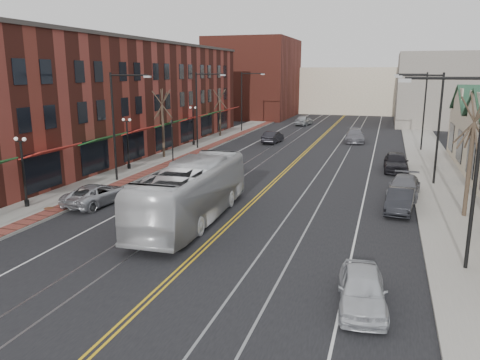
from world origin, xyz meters
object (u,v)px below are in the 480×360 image
Objects in this scene: transit_bus at (192,192)px; parked_car_b at (400,201)px; parked_suv at (97,194)px; parked_car_d at (396,162)px; parked_car_a at (362,289)px; parked_car_c at (404,187)px.

transit_bus is 2.86× the size of parked_car_b.
parked_suv is 24.35m from parked_car_d.
parked_car_a is at bearing 158.02° from parked_suv.
parked_car_d is (1.34, 24.93, 0.11)m from parked_car_a.
transit_bus reaches higher than parked_car_d.
parked_car_a is 16.51m from parked_car_c.
parked_car_b is (11.16, 5.27, -0.97)m from transit_bus.
transit_bus is 20.70m from parked_car_d.
transit_bus is 2.50× the size of parked_suv.
parked_car_b reaches higher than parked_suv.
parked_car_b is 3.72m from parked_car_c.
parked_car_a is at bearing -91.15° from parked_car_b.
parked_car_b is at bearing -156.68° from transit_bus.
parked_car_c is at bearing -143.90° from transit_bus.
parked_car_c is at bearing -88.48° from parked_car_d.
parked_car_d is at bearing 96.26° from parked_car_b.
parked_car_c is (0.31, 3.71, 0.01)m from parked_car_b.
parked_car_a is (9.67, -7.42, -0.96)m from transit_bus.
parked_car_c is 8.54m from parked_car_d.
parked_car_c is (18.53, 7.80, 0.03)m from parked_suv.
transit_bus is at bearing -149.15° from parked_car_b.
parked_car_a is 24.97m from parked_car_d.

